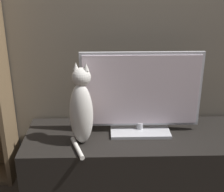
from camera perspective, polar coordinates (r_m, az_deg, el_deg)
name	(u,v)px	position (r m, az deg, el deg)	size (l,w,h in m)	color
tv_stand	(139,160)	(2.22, 4.89, -11.60)	(1.53, 0.53, 0.40)	black
tv	(141,95)	(2.05, 5.30, 0.15)	(0.79, 0.24, 0.55)	#B7B7BC
cat	(81,109)	(1.92, -5.61, -2.35)	(0.18, 0.31, 0.52)	silver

